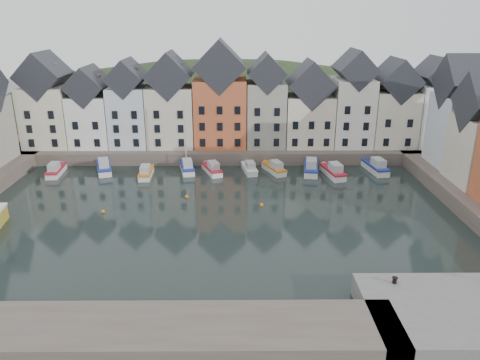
{
  "coord_description": "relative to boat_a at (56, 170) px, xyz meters",
  "views": [
    {
      "loc": [
        2.79,
        -50.95,
        23.67
      ],
      "look_at": [
        3.22,
        6.0,
        3.24
      ],
      "focal_mm": 35.0,
      "sensor_mm": 36.0,
      "label": 1
    }
  ],
  "objects": [
    {
      "name": "boat_e",
      "position": [
        24.18,
        0.53,
        -0.01
      ],
      "size": [
        3.72,
        6.08,
        2.23
      ],
      "rotation": [
        0.0,
        0.0,
        0.36
      ],
      "color": "silver",
      "rests_on": "ground"
    },
    {
      "name": "boat_c",
      "position": [
        14.14,
        -1.09,
        -0.03
      ],
      "size": [
        1.98,
        5.72,
        2.17
      ],
      "rotation": [
        0.0,
        0.0,
        0.04
      ],
      "color": "silver",
      "rests_on": "ground"
    },
    {
      "name": "boat_h",
      "position": [
        39.66,
        0.66,
        0.12
      ],
      "size": [
        3.17,
        7.14,
        2.65
      ],
      "rotation": [
        0.0,
        0.0,
        -0.15
      ],
      "color": "silver",
      "rests_on": "ground"
    },
    {
      "name": "boat_i",
      "position": [
        42.81,
        -1.08,
        0.07
      ],
      "size": [
        3.21,
        6.74,
        2.49
      ],
      "rotation": [
        0.0,
        0.0,
        0.19
      ],
      "color": "silver",
      "rests_on": "ground"
    },
    {
      "name": "boat_d",
      "position": [
        20.17,
        1.36,
        0.08
      ],
      "size": [
        3.07,
        6.35,
        11.66
      ],
      "rotation": [
        0.0,
        0.0,
        0.2
      ],
      "color": "silver",
      "rests_on": "ground"
    },
    {
      "name": "boat_a",
      "position": [
        0.0,
        0.0,
        0.0
      ],
      "size": [
        2.26,
        6.0,
        2.26
      ],
      "rotation": [
        0.0,
        0.0,
        0.07
      ],
      "color": "silver",
      "rests_on": "ground"
    },
    {
      "name": "near_wall",
      "position": [
        15.21,
        -39.8,
        0.33
      ],
      "size": [
        50.0,
        6.0,
        2.0
      ],
      "primitive_type": "cube",
      "color": "brown",
      "rests_on": "ground"
    },
    {
      "name": "boat_g",
      "position": [
        33.93,
        0.8,
        -0.01
      ],
      "size": [
        3.8,
        6.03,
        2.22
      ],
      "rotation": [
        0.0,
        0.0,
        0.38
      ],
      "color": "silver",
      "rests_on": "ground"
    },
    {
      "name": "near_quay",
      "position": [
        47.21,
        -37.8,
        0.33
      ],
      "size": [
        18.0,
        10.0,
        2.0
      ],
      "primitive_type": "cube",
      "color": "#60605E",
      "rests_on": "ground"
    },
    {
      "name": "mooring_buoys",
      "position": [
        21.21,
        -12.47,
        -0.52
      ],
      "size": [
        20.5,
        5.5,
        0.5
      ],
      "color": "#C87017",
      "rests_on": "ground"
    },
    {
      "name": "far_terrace",
      "position": [
        28.42,
        10.2,
        8.2
      ],
      "size": [
        72.37,
        8.16,
        17.78
      ],
      "color": "#EFE5C8",
      "rests_on": "far_quay"
    },
    {
      "name": "hillside",
      "position": [
        25.23,
        38.2,
        -18.63
      ],
      "size": [
        153.6,
        70.4,
        64.0
      ],
      "color": "black",
      "rests_on": "ground"
    },
    {
      "name": "boat_b",
      "position": [
        7.08,
        1.26,
        0.08
      ],
      "size": [
        4.03,
        6.85,
        2.51
      ],
      "rotation": [
        0.0,
        0.0,
        0.33
      ],
      "color": "silver",
      "rests_on": "ground"
    },
    {
      "name": "boat_j",
      "position": [
        49.91,
        1.06,
        0.09
      ],
      "size": [
        3.09,
        6.92,
        2.56
      ],
      "rotation": [
        0.0,
        0.0,
        0.16
      ],
      "color": "silver",
      "rests_on": "ground"
    },
    {
      "name": "mooring_bollard",
      "position": [
        41.4,
        -34.42,
        1.64
      ],
      "size": [
        0.48,
        0.48,
        0.56
      ],
      "color": "black",
      "rests_on": "near_quay"
    },
    {
      "name": "ground",
      "position": [
        25.21,
        -17.8,
        -0.67
      ],
      "size": [
        260.0,
        260.0,
        0.0
      ],
      "primitive_type": "plane",
      "color": "black",
      "rests_on": "ground"
    },
    {
      "name": "far_quay",
      "position": [
        25.21,
        12.2,
        0.33
      ],
      "size": [
        90.0,
        16.0,
        2.0
      ],
      "primitive_type": "cube",
      "color": "brown",
      "rests_on": "ground"
    },
    {
      "name": "boat_f",
      "position": [
        30.02,
        0.9,
        -0.05
      ],
      "size": [
        2.62,
        5.7,
        2.11
      ],
      "rotation": [
        0.0,
        0.0,
        0.17
      ],
      "color": "silver",
      "rests_on": "ground"
    }
  ]
}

